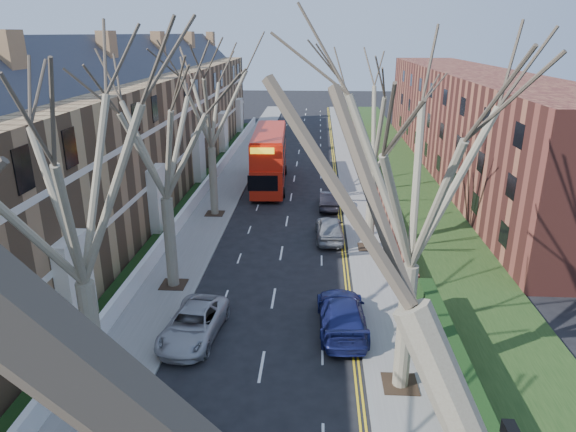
# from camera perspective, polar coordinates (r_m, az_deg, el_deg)

# --- Properties ---
(pavement_left) EXTENTS (3.00, 102.00, 0.12)m
(pavement_left) POSITION_cam_1_polar(r_m,az_deg,el_deg) (50.83, -6.09, 4.32)
(pavement_left) COLOR slate
(pavement_left) RESTS_ON ground
(pavement_right) EXTENTS (3.00, 102.00, 0.12)m
(pavement_right) POSITION_cam_1_polar(r_m,az_deg,el_deg) (50.31, 7.56, 4.10)
(pavement_right) COLOR slate
(pavement_right) RESTS_ON ground
(terrace_left) EXTENTS (9.70, 78.00, 13.60)m
(terrace_left) POSITION_cam_1_polar(r_m,az_deg,el_deg) (44.07, -18.00, 8.40)
(terrace_left) COLOR olive
(terrace_left) RESTS_ON ground
(flats_right) EXTENTS (13.97, 54.00, 10.00)m
(flats_right) POSITION_cam_1_polar(r_m,az_deg,el_deg) (55.18, 19.64, 9.75)
(flats_right) COLOR brown
(flats_right) RESTS_ON ground
(front_wall_left) EXTENTS (0.30, 78.00, 1.00)m
(front_wall_left) POSITION_cam_1_polar(r_m,az_deg,el_deg) (43.47, -9.93, 2.24)
(front_wall_left) COLOR white
(front_wall_left) RESTS_ON ground
(grass_verge_right) EXTENTS (6.00, 102.00, 0.06)m
(grass_verge_right) POSITION_cam_1_polar(r_m,az_deg,el_deg) (50.83, 12.64, 4.05)
(grass_verge_right) COLOR #1C3714
(grass_verge_right) RESTS_ON ground
(tree_left_mid) EXTENTS (10.50, 10.50, 14.71)m
(tree_left_mid) POSITION_cam_1_polar(r_m,az_deg,el_deg) (17.70, -23.39, 5.40)
(tree_left_mid) COLOR #766A54
(tree_left_mid) RESTS_ON ground
(tree_left_far) EXTENTS (10.15, 10.15, 14.22)m
(tree_left_far) POSITION_cam_1_polar(r_m,az_deg,el_deg) (26.88, -14.02, 10.14)
(tree_left_far) COLOR #766A54
(tree_left_far) RESTS_ON ground
(tree_left_dist) EXTENTS (10.50, 10.50, 14.71)m
(tree_left_dist) POSITION_cam_1_polar(r_m,az_deg,el_deg) (38.37, -8.82, 13.67)
(tree_left_dist) COLOR #766A54
(tree_left_dist) RESTS_ON ground
(tree_right_mid) EXTENTS (10.50, 10.50, 14.71)m
(tree_right_mid) POSITION_cam_1_polar(r_m,az_deg,el_deg) (18.12, 14.49, 6.70)
(tree_right_mid) COLOR #766A54
(tree_right_mid) RESTS_ON ground
(tree_right_far) EXTENTS (10.15, 10.15, 14.22)m
(tree_right_far) POSITION_cam_1_polar(r_m,az_deg,el_deg) (31.82, 9.83, 11.84)
(tree_right_far) COLOR #766A54
(tree_right_far) RESTS_ON ground
(double_decker_bus) EXTENTS (3.41, 12.17, 5.01)m
(double_decker_bus) POSITION_cam_1_polar(r_m,az_deg,el_deg) (47.51, -2.08, 6.34)
(double_decker_bus) COLOR red
(double_decker_bus) RESTS_ON ground
(car_left_far) EXTENTS (2.81, 5.24, 1.40)m
(car_left_far) POSITION_cam_1_polar(r_m,az_deg,el_deg) (24.69, -10.47, -11.73)
(car_left_far) COLOR #A6A6AB
(car_left_far) RESTS_ON ground
(car_right_near) EXTENTS (2.47, 5.60, 1.60)m
(car_right_near) POSITION_cam_1_polar(r_m,az_deg,el_deg) (24.98, 6.03, -10.82)
(car_right_near) COLOR navy
(car_right_near) RESTS_ON ground
(car_right_mid) EXTENTS (2.02, 4.69, 1.58)m
(car_right_mid) POSITION_cam_1_polar(r_m,az_deg,el_deg) (35.28, 4.64, -1.38)
(car_right_mid) COLOR gray
(car_right_mid) RESTS_ON ground
(car_right_far) EXTENTS (1.55, 4.23, 1.39)m
(car_right_far) POSITION_cam_1_polar(r_m,az_deg,el_deg) (41.63, 4.59, 1.80)
(car_right_far) COLOR black
(car_right_far) RESTS_ON ground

